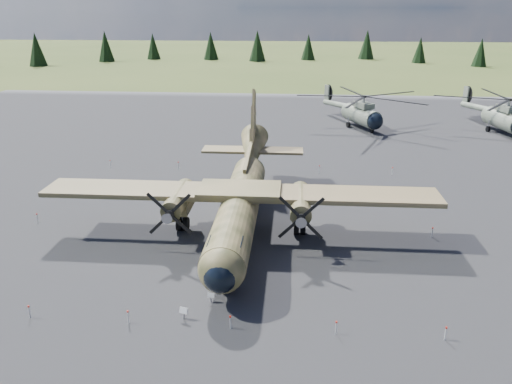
{
  "coord_description": "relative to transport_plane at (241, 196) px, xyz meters",
  "views": [
    {
      "loc": [
        5.56,
        -37.43,
        17.32
      ],
      "look_at": [
        2.12,
        2.0,
        2.67
      ],
      "focal_mm": 35.0,
      "sensor_mm": 36.0,
      "label": 1
    }
  ],
  "objects": [
    {
      "name": "info_placard_right",
      "position": [
        -0.65,
        -11.08,
        -2.51
      ],
      "size": [
        0.43,
        0.2,
        0.65
      ],
      "rotation": [
        0.0,
        0.0,
        -0.05
      ],
      "color": "gray",
      "rests_on": "ground"
    },
    {
      "name": "apron",
      "position": [
        -1.07,
        9.82,
        -2.95
      ],
      "size": [
        120.0,
        120.0,
        0.04
      ],
      "primitive_type": "cube",
      "color": "#505055",
      "rests_on": "ground"
    },
    {
      "name": "helicopter_near",
      "position": [
        13.85,
        38.33,
        0.65
      ],
      "size": [
        26.34,
        26.34,
        5.08
      ],
      "rotation": [
        0.0,
        0.0,
        0.42
      ],
      "color": "gray",
      "rests_on": "ground"
    },
    {
      "name": "info_placard_left",
      "position": [
        -1.93,
        -13.01,
        -2.42
      ],
      "size": [
        0.54,
        0.34,
        0.79
      ],
      "rotation": [
        0.0,
        0.0,
        -0.27
      ],
      "color": "gray",
      "rests_on": "ground"
    },
    {
      "name": "transport_plane",
      "position": [
        0.0,
        0.0,
        0.0
      ],
      "size": [
        31.04,
        28.26,
        10.27
      ],
      "rotation": [
        0.0,
        0.0,
        0.01
      ],
      "color": "#404123",
      "rests_on": "ground"
    },
    {
      "name": "barrier_fence",
      "position": [
        -1.53,
        -0.26,
        -2.44
      ],
      "size": [
        33.12,
        29.62,
        0.85
      ],
      "color": "silver",
      "rests_on": "ground"
    },
    {
      "name": "treeline",
      "position": [
        -0.2,
        4.13,
        1.88
      ],
      "size": [
        307.15,
        308.12,
        10.94
      ],
      "color": "black",
      "rests_on": "ground"
    },
    {
      "name": "helicopter_mid",
      "position": [
        34.14,
        36.75,
        0.74
      ],
      "size": [
        23.66,
        25.61,
        5.2
      ],
      "rotation": [
        0.0,
        0.0,
        0.17
      ],
      "color": "gray",
      "rests_on": "ground"
    },
    {
      "name": "ground",
      "position": [
        -1.07,
        -0.18,
        -2.95
      ],
      "size": [
        500.0,
        500.0,
        0.0
      ],
      "primitive_type": "plane",
      "color": "#545C29",
      "rests_on": "ground"
    }
  ]
}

